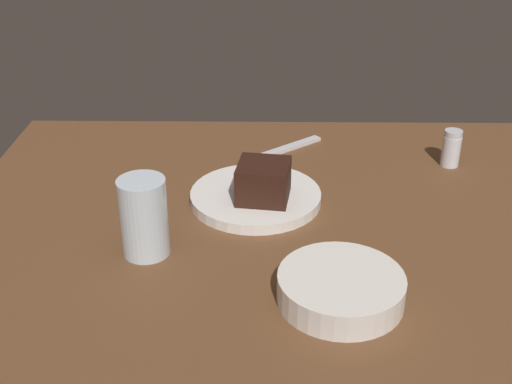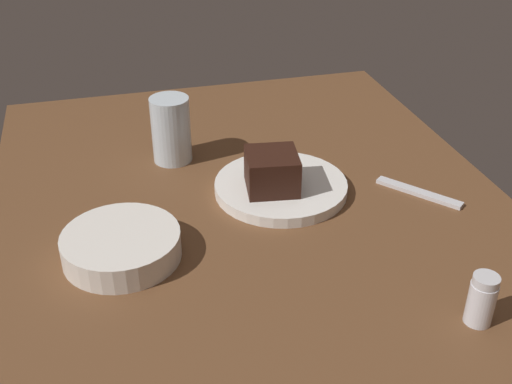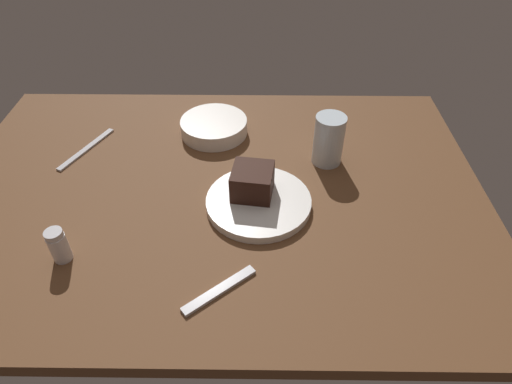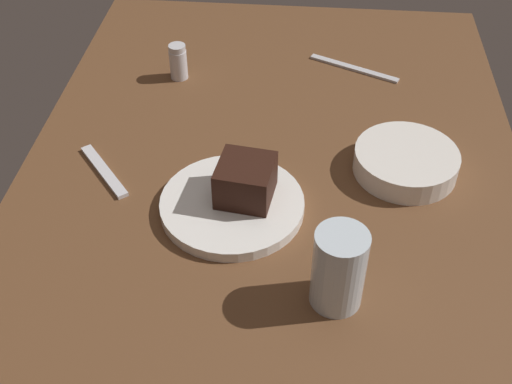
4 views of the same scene
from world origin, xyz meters
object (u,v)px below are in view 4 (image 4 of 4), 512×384
Objects in this scene: dessert_plate at (232,205)px; salt_shaker at (178,62)px; water_glass at (339,269)px; chocolate_cake_slice at (246,180)px; side_bowl at (406,162)px; dessert_spoon at (104,171)px; butter_knife at (354,68)px.

salt_shaker is at bearing -157.88° from dessert_plate.
water_glass is at bearing 30.28° from salt_shaker.
dessert_plate is at bearing -56.47° from chocolate_cake_slice.
water_glass reaches higher than dessert_plate.
side_bowl is 49.87cm from dessert_spoon.
dessert_plate reaches higher than dessert_spoon.
salt_shaker is 35.37cm from butter_knife.
salt_shaker is (-35.47, -16.95, -1.45)cm from chocolate_cake_slice.
side_bowl is 32.15cm from butter_knife.
dessert_plate is at bearing 22.12° from salt_shaker.
chocolate_cake_slice reaches higher than dessert_plate.
chocolate_cake_slice is 22.36cm from water_glass.
butter_knife is (-36.16, 41.93, -0.10)cm from dessert_spoon.
side_bowl is 1.14× the size of dessert_spoon.
dessert_plate is 23.22cm from dessert_spoon.
salt_shaker is 49.22cm from side_bowl.
butter_knife is at bearing 176.33° from water_glass.
dessert_spoon is at bearing -102.65° from chocolate_cake_slice.
chocolate_cake_slice is 1.18× the size of salt_shaker.
chocolate_cake_slice reaches higher than butter_knife.
salt_shaker reaches higher than side_bowl.
water_glass reaches higher than butter_knife.
chocolate_cake_slice is 0.56× the size of dessert_spoon.
dessert_plate is 39.80cm from salt_shaker.
dessert_plate is at bearing -66.80° from side_bowl.
water_glass reaches higher than dessert_spoon.
salt_shaker is 0.42× the size of side_bowl.
salt_shaker is at bearing 127.19° from dessert_spoon.
water_glass reaches higher than chocolate_cake_slice.
dessert_plate is 1.31× the size of side_bowl.
water_glass is (16.12, 15.94, 5.15)cm from dessert_plate.
water_glass is at bearing -68.65° from butter_knife.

